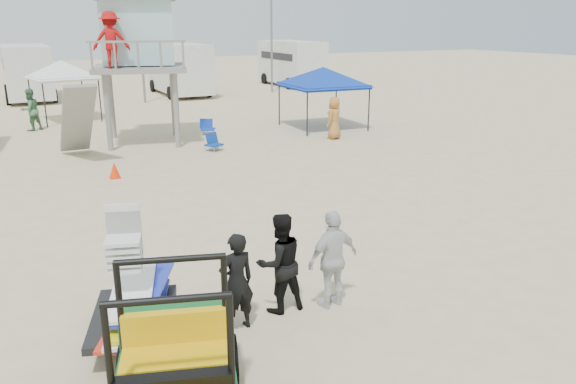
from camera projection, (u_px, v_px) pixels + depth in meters
name	position (u px, v px, depth m)	size (l,w,h in m)	color
ground	(344.00, 324.00, 8.85)	(140.00, 140.00, 0.00)	beige
utility_cart	(174.00, 372.00, 6.06)	(2.05, 2.95, 2.03)	#0D5320
surf_trailer	(131.00, 296.00, 8.12)	(1.63, 2.31, 1.87)	black
man_left	(236.00, 282.00, 8.50)	(0.57, 0.38, 1.57)	black
man_mid	(280.00, 263.00, 9.06)	(0.81, 0.63, 1.68)	black
man_right	(333.00, 259.00, 9.21)	(0.98, 0.41, 1.67)	silver
lifeguard_tower	(134.00, 38.00, 21.16)	(4.02, 4.02, 5.37)	gray
canopy_blue	(323.00, 70.00, 24.58)	(3.27, 3.27, 3.10)	black
canopy_white_c	(61.00, 63.00, 26.35)	(3.11, 3.11, 3.26)	black
cone_near	(114.00, 170.00, 17.08)	(0.34, 0.34, 0.50)	#FD3207
beach_chair_b	(213.00, 142.00, 20.81)	(0.71, 0.79, 0.64)	#0D3796
beach_chair_c	(207.00, 127.00, 23.85)	(0.71, 0.79, 0.64)	#1038B4
rv_mid_left	(27.00, 70.00, 34.01)	(2.65, 6.50, 3.25)	silver
rv_mid_right	(179.00, 67.00, 36.57)	(2.64, 7.00, 3.25)	silver
rv_far_right	(291.00, 61.00, 41.70)	(2.64, 6.60, 3.25)	silver
light_pole_left	(140.00, 33.00, 32.09)	(0.14, 0.14, 8.00)	slate
light_pole_right	(272.00, 31.00, 37.22)	(0.14, 0.14, 8.00)	slate
distant_beachgoers	(149.00, 113.00, 23.71)	(11.98, 8.46, 1.82)	#B77634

